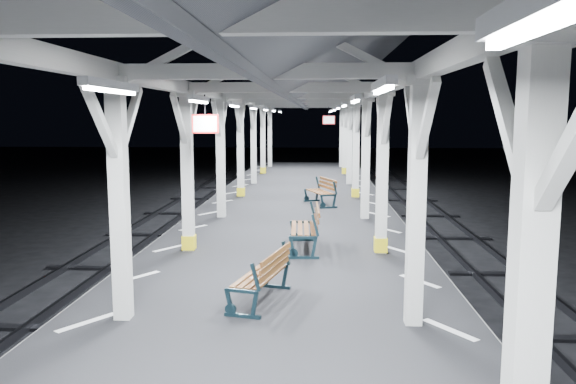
{
  "coord_description": "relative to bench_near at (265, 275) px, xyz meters",
  "views": [
    {
      "loc": [
        0.7,
        -9.4,
        3.8
      ],
      "look_at": [
        0.06,
        2.45,
        2.2
      ],
      "focal_mm": 35.0,
      "sensor_mm": 36.0,
      "label": 1
    }
  ],
  "objects": [
    {
      "name": "bench_far",
      "position": [
        0.94,
        9.61,
        0.02
      ],
      "size": [
        1.08,
        1.65,
        0.84
      ],
      "rotation": [
        0.0,
        0.0,
        0.36
      ],
      "color": "#12252C",
      "rests_on": "platform"
    },
    {
      "name": "hazard_stripes_left",
      "position": [
        -2.36,
        1.22,
        -0.43
      ],
      "size": [
        1.0,
        48.0,
        0.01
      ],
      "primitive_type": "cube",
      "color": "silver",
      "rests_on": "platform"
    },
    {
      "name": "ground",
      "position": [
        0.09,
        1.22,
        -1.43
      ],
      "size": [
        120.0,
        120.0,
        0.0
      ],
      "primitive_type": "plane",
      "color": "black",
      "rests_on": "ground"
    },
    {
      "name": "track_right",
      "position": [
        5.09,
        1.22,
        -1.35
      ],
      "size": [
        2.2,
        60.0,
        0.16
      ],
      "color": "#2D2D33",
      "rests_on": "ground"
    },
    {
      "name": "canopy",
      "position": [
        0.09,
        1.2,
        3.13
      ],
      "size": [
        5.4,
        49.0,
        4.65
      ],
      "color": "silver",
      "rests_on": "platform"
    },
    {
      "name": "hazard_stripes_right",
      "position": [
        2.54,
        1.22,
        -0.43
      ],
      "size": [
        1.0,
        48.0,
        0.01
      ],
      "primitive_type": "cube",
      "color": "silver",
      "rests_on": "platform"
    },
    {
      "name": "platform",
      "position": [
        0.09,
        1.22,
        -0.93
      ],
      "size": [
        6.0,
        50.0,
        1.0
      ],
      "primitive_type": "cube",
      "color": "black",
      "rests_on": "ground"
    },
    {
      "name": "track_left",
      "position": [
        -4.91,
        1.22,
        -1.35
      ],
      "size": [
        2.2,
        60.0,
        0.16
      ],
      "color": "#2D2D33",
      "rests_on": "ground"
    },
    {
      "name": "bench_mid",
      "position": [
        0.59,
        3.45,
        0.06
      ],
      "size": [
        0.69,
        1.71,
        0.92
      ],
      "rotation": [
        0.0,
        0.0,
        0.03
      ],
      "color": "#12252C",
      "rests_on": "platform"
    },
    {
      "name": "bench_near",
      "position": [
        0.0,
        0.0,
        0.0
      ],
      "size": [
        0.88,
        1.57,
        0.81
      ],
      "rotation": [
        0.0,
        0.0,
        -0.24
      ],
      "color": "#12252C",
      "rests_on": "platform"
    }
  ]
}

